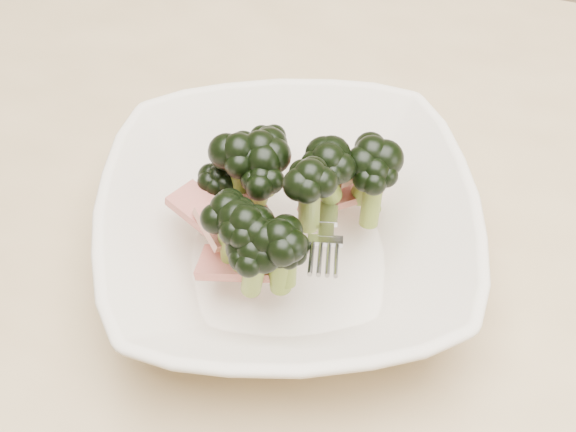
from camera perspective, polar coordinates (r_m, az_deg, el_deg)
The scene contains 2 objects.
dining_table at distance 0.67m, azimuth 7.28°, elevation -10.26°, with size 1.20×0.80×0.75m.
broccoli_dish at distance 0.56m, azimuth -0.04°, elevation -0.68°, with size 0.34×0.34×0.13m.
Camera 1 is at (0.02, -0.34, 1.22)m, focal length 50.00 mm.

